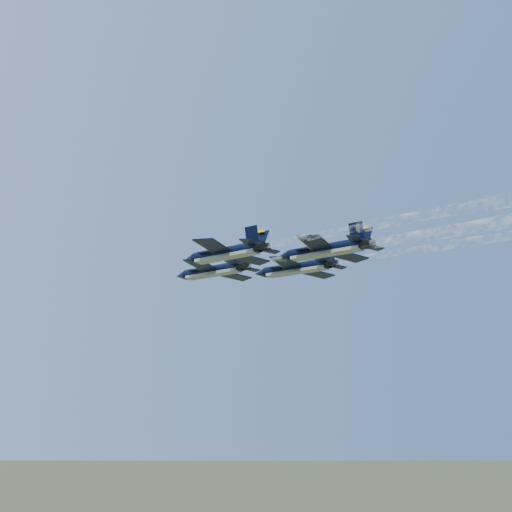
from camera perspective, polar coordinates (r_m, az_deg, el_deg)
jet_lead at (r=120.58m, az=-3.55°, el=-1.20°), size 13.83×18.06×3.97m
jet_left at (r=106.20m, az=-2.51°, el=0.24°), size 13.83×18.06×3.97m
jet_right at (r=118.22m, az=3.16°, el=-0.99°), size 13.83×18.06×3.97m
jet_slot at (r=104.45m, az=5.49°, el=0.48°), size 13.83×18.06×3.97m
smoke_trail_lead at (r=90.07m, az=19.83°, el=3.14°), size 10.15×68.67×2.47m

